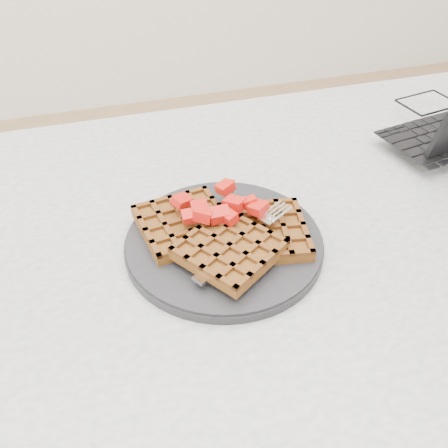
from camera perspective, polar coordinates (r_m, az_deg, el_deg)
The scene contains 5 objects.
table at distance 0.77m, azimuth 5.87°, elevation -7.46°, with size 1.20×0.80×0.75m.
plate at distance 0.65m, azimuth 0.00°, elevation -2.16°, with size 0.26×0.26×0.02m, color black.
waffles at distance 0.64m, azimuth 0.11°, elevation -1.08°, with size 0.22×0.21×0.03m.
strawberry_pile at distance 0.62m, azimuth 0.00°, elevation 0.99°, with size 0.15×0.15×0.02m, color #A80300, non-canonical shape.
fork at distance 0.63m, azimuth 3.07°, elevation -2.16°, with size 0.02×0.18×0.02m, color silver, non-canonical shape.
Camera 1 is at (-0.22, -0.47, 1.20)m, focal length 40.00 mm.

